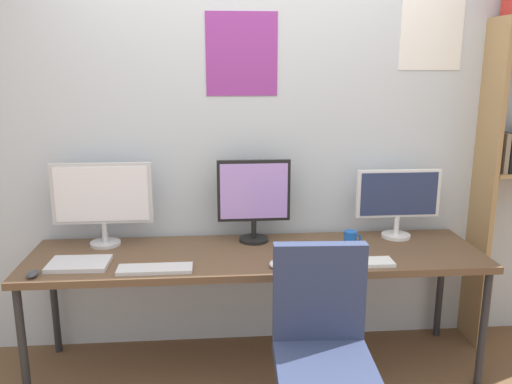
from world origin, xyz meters
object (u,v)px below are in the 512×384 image
(desk, at_px, (257,260))
(monitor_left, at_px, (102,198))
(keyboard_left, at_px, (155,269))
(mouse_left_side, at_px, (275,264))
(office_chair, at_px, (321,372))
(mouse_right_side, at_px, (33,274))
(keyboard_right, at_px, (362,262))
(monitor_center, at_px, (254,196))
(laptop_closed, at_px, (79,264))
(monitor_right, at_px, (398,199))
(coffee_mug, at_px, (351,238))

(desk, bearing_deg, monitor_left, 166.72)
(keyboard_left, distance_m, mouse_left_side, 0.64)
(office_chair, height_order, monitor_left, monitor_left)
(desk, height_order, mouse_right_side, mouse_right_side)
(office_chair, distance_m, keyboard_right, 0.67)
(monitor_center, height_order, laptop_closed, monitor_center)
(monitor_right, xyz_separation_m, mouse_right_side, (-2.08, -0.47, -0.23))
(laptop_closed, bearing_deg, coffee_mug, 8.99)
(desk, distance_m, mouse_right_side, 1.21)
(coffee_mug, bearing_deg, mouse_right_side, -169.08)
(coffee_mug, bearing_deg, mouse_left_side, -147.99)
(mouse_left_side, bearing_deg, coffee_mug, 32.01)
(monitor_center, relative_size, mouse_right_side, 5.28)
(monitor_right, distance_m, keyboard_right, 0.61)
(mouse_left_side, height_order, coffee_mug, coffee_mug)
(mouse_right_side, relative_size, laptop_closed, 0.30)
(desk, xyz_separation_m, mouse_right_side, (-1.18, -0.26, 0.06))
(mouse_right_side, xyz_separation_m, coffee_mug, (1.75, 0.34, 0.03))
(office_chair, xyz_separation_m, keyboard_right, (0.32, 0.48, 0.35))
(mouse_right_side, bearing_deg, keyboard_right, 0.98)
(monitor_center, height_order, coffee_mug, monitor_center)
(monitor_right, bearing_deg, mouse_right_side, -167.20)
(laptop_closed, bearing_deg, monitor_right, 11.70)
(monitor_center, height_order, mouse_left_side, monitor_center)
(keyboard_left, height_order, mouse_left_side, mouse_left_side)
(monitor_left, bearing_deg, coffee_mug, -5.21)
(monitor_center, bearing_deg, laptop_closed, -160.87)
(keyboard_right, distance_m, coffee_mug, 0.31)
(desk, height_order, monitor_right, monitor_right)
(keyboard_right, bearing_deg, laptop_closed, 176.15)
(mouse_left_side, relative_size, laptop_closed, 0.30)
(desk, relative_size, mouse_left_side, 27.25)
(desk, bearing_deg, laptop_closed, -172.62)
(office_chair, distance_m, keyboard_left, 1.00)
(mouse_right_side, bearing_deg, coffee_mug, 10.92)
(monitor_center, bearing_deg, monitor_left, 180.00)
(desk, xyz_separation_m, monitor_center, (0.00, 0.21, 0.33))
(laptop_closed, bearing_deg, keyboard_right, -2.38)
(mouse_right_side, bearing_deg, monitor_right, 12.80)
(desk, height_order, mouse_left_side, mouse_left_side)
(monitor_right, distance_m, mouse_right_side, 2.14)
(desk, distance_m, keyboard_left, 0.61)
(mouse_right_side, bearing_deg, monitor_center, 21.83)
(monitor_right, relative_size, mouse_right_side, 5.46)
(keyboard_left, relative_size, laptop_closed, 1.23)
(monitor_right, bearing_deg, coffee_mug, -157.67)
(monitor_left, bearing_deg, monitor_right, -0.00)
(monitor_center, height_order, keyboard_right, monitor_center)
(mouse_left_side, bearing_deg, keyboard_right, 0.26)
(monitor_center, bearing_deg, mouse_right_side, -158.17)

